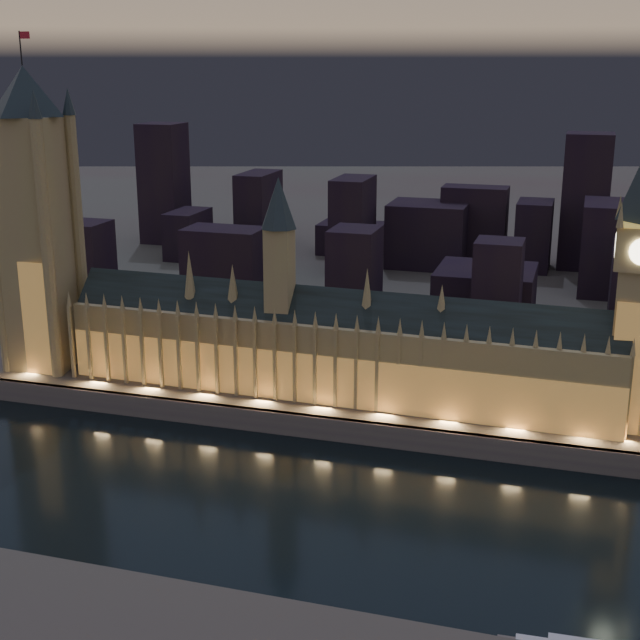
# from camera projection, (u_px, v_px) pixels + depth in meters

# --- Properties ---
(ground_plane) EXTENTS (2000.00, 2000.00, 0.00)m
(ground_plane) POSITION_uv_depth(u_px,v_px,m) (252.00, 488.00, 269.93)
(ground_plane) COLOR black
(ground_plane) RESTS_ON ground
(north_bank) EXTENTS (2000.00, 960.00, 8.00)m
(north_bank) POSITION_uv_depth(u_px,v_px,m) (474.00, 208.00, 746.38)
(north_bank) COLOR brown
(north_bank) RESTS_ON ground
(embankment_wall) EXTENTS (2000.00, 2.50, 8.00)m
(embankment_wall) POSITION_uv_depth(u_px,v_px,m) (294.00, 424.00, 306.45)
(embankment_wall) COLOR #52494C
(embankment_wall) RESTS_ON ground
(palace_of_westminster) EXTENTS (202.00, 25.80, 78.00)m
(palace_of_westminster) POSITION_uv_depth(u_px,v_px,m) (331.00, 347.00, 317.24)
(palace_of_westminster) COLOR #9E7F59
(palace_of_westminster) RESTS_ON north_bank
(victoria_tower) EXTENTS (31.68, 31.68, 126.56)m
(victoria_tower) POSITION_uv_depth(u_px,v_px,m) (35.00, 207.00, 337.15)
(victoria_tower) COLOR #9E7F59
(victoria_tower) RESTS_ON north_bank
(city_backdrop) EXTENTS (483.84, 215.63, 77.03)m
(city_backdrop) POSITION_uv_depth(u_px,v_px,m) (477.00, 241.00, 478.61)
(city_backdrop) COLOR black
(city_backdrop) RESTS_ON north_bank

